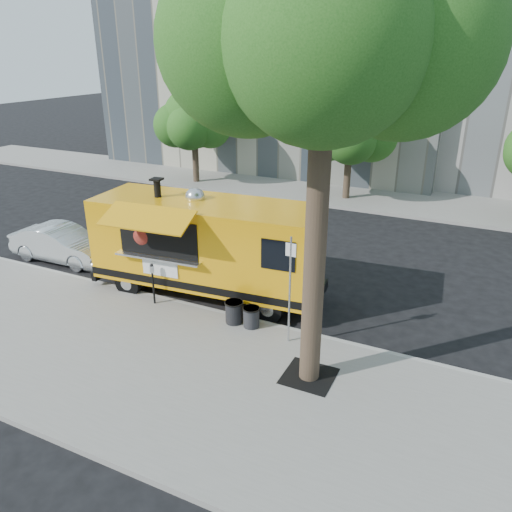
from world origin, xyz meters
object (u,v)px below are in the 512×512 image
at_px(sign_post, 290,284).
at_px(food_truck, 205,244).
at_px(street_tree, 327,15).
at_px(parking_meter, 153,279).
at_px(far_tree_b, 351,126).
at_px(trash_bin_right, 251,316).
at_px(sedan, 62,244).
at_px(far_tree_a, 194,118).
at_px(trash_bin_left, 234,311).

xyz_separation_m(sign_post, food_truck, (-3.58, 1.72, -0.11)).
bearing_deg(street_tree, food_truck, 147.37).
height_order(parking_meter, food_truck, food_truck).
xyz_separation_m(far_tree_b, sign_post, (2.55, -14.25, -1.98)).
xyz_separation_m(street_tree, trash_bin_right, (-2.29, 1.50, -7.55)).
relative_size(street_tree, sedan, 2.51).
relative_size(far_tree_a, sign_post, 1.79).
xyz_separation_m(far_tree_a, sedan, (1.66, -12.08, -3.10)).
bearing_deg(far_tree_b, far_tree_a, -177.46).
distance_m(far_tree_a, parking_meter, 15.59).
relative_size(far_tree_b, sign_post, 1.83).
distance_m(street_tree, trash_bin_right, 8.03).
bearing_deg(sign_post, trash_bin_left, 172.03).
distance_m(far_tree_a, trash_bin_right, 17.39).
height_order(far_tree_a, trash_bin_left, far_tree_a).
height_order(far_tree_b, trash_bin_left, far_tree_b).
relative_size(sign_post, sedan, 0.73).
xyz_separation_m(trash_bin_left, trash_bin_right, (0.55, 0.00, -0.03)).
bearing_deg(trash_bin_right, sign_post, -11.44).
bearing_deg(sign_post, street_tree, -49.97).
height_order(street_tree, trash_bin_right, street_tree).
relative_size(far_tree_a, parking_meter, 4.01).
distance_m(far_tree_b, trash_bin_right, 14.46).
xyz_separation_m(sign_post, parking_meter, (-4.55, 0.20, -0.87)).
relative_size(street_tree, far_tree_b, 1.87).
bearing_deg(far_tree_b, street_tree, -76.92).
bearing_deg(trash_bin_left, far_tree_b, 93.12).
height_order(food_truck, trash_bin_left, food_truck).
height_order(far_tree_b, parking_meter, far_tree_b).
height_order(trash_bin_left, trash_bin_right, trash_bin_left).
bearing_deg(trash_bin_right, parking_meter, -179.14).
bearing_deg(food_truck, sign_post, -30.40).
bearing_deg(sedan, parking_meter, -108.26).
distance_m(far_tree_a, sedan, 12.58).
relative_size(food_truck, sedan, 1.86).
xyz_separation_m(far_tree_b, food_truck, (-1.03, -12.53, -2.10)).
distance_m(sign_post, trash_bin_left, 2.25).
height_order(far_tree_b, sedan, far_tree_b).
xyz_separation_m(sign_post, trash_bin_right, (-1.24, 0.25, -1.38)).
bearing_deg(trash_bin_left, trash_bin_right, 0.00).
bearing_deg(street_tree, sedan, 164.56).
height_order(far_tree_a, parking_meter, far_tree_a).
relative_size(trash_bin_left, trash_bin_right, 1.10).
bearing_deg(sign_post, trash_bin_right, 168.56).
xyz_separation_m(street_tree, trash_bin_left, (-2.84, 1.50, -7.52)).
relative_size(parking_meter, food_truck, 0.18).
bearing_deg(food_truck, parking_meter, -127.37).
bearing_deg(far_tree_b, sedan, -120.45).
bearing_deg(far_tree_a, trash_bin_left, -54.32).
height_order(far_tree_a, sign_post, far_tree_a).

